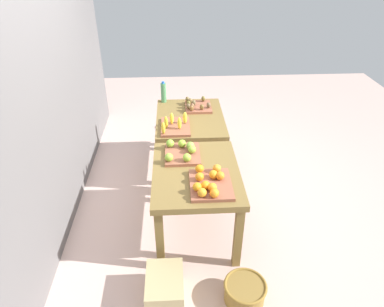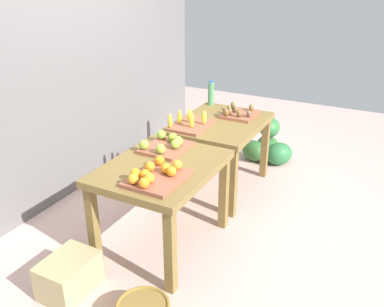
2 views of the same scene
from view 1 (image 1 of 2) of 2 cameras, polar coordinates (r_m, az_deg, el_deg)
name	(u,v)px [view 1 (image 1 of 2)]	position (r m, az deg, el deg)	size (l,w,h in m)	color
ground_plane	(193,195)	(4.06, 0.10, -6.83)	(8.00, 8.00, 0.00)	#C8A79C
back_wall	(46,72)	(3.52, -22.97, 12.25)	(4.40, 0.12, 3.00)	#615E5F
display_table_left	(196,180)	(3.23, 0.66, -4.42)	(1.04, 0.80, 0.74)	brown
display_table_right	(190,125)	(4.18, -0.32, 4.80)	(1.04, 0.80, 0.74)	brown
orange_bin	(209,183)	(2.95, 2.91, -4.84)	(0.45, 0.36, 0.11)	#95553D
apple_bin	(182,152)	(3.36, -1.63, 0.25)	(0.40, 0.36, 0.11)	#95553D
banana_crate	(175,125)	(3.85, -2.84, 4.65)	(0.44, 0.32, 0.17)	#95553D
kiwi_bin	(197,106)	(4.33, 0.82, 7.90)	(0.36, 0.32, 0.10)	#95553D
water_bottle	(164,92)	(4.49, -4.73, 10.03)	(0.07, 0.07, 0.27)	#4C8C59
watermelon_pile	(203,123)	(5.21, 1.86, 5.09)	(0.60, 0.70, 0.48)	#357034
wicker_basket	(245,292)	(3.06, 8.72, -21.65)	(0.35, 0.35, 0.19)	olive
cardboard_produce_box	(165,289)	(3.01, -4.48, -21.46)	(0.40, 0.30, 0.27)	tan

